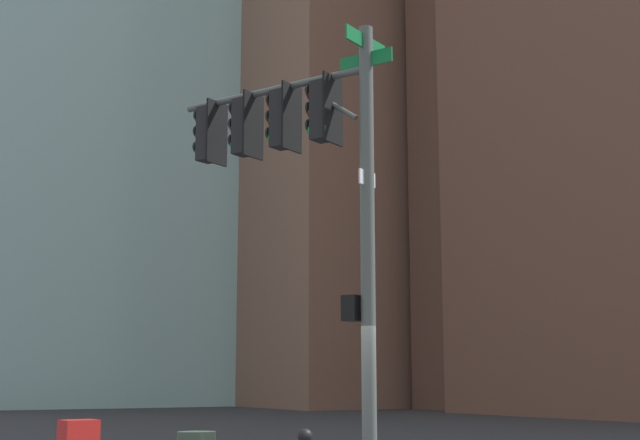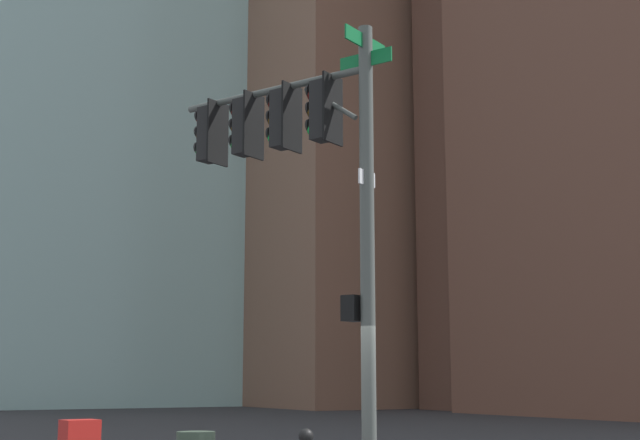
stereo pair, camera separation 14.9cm
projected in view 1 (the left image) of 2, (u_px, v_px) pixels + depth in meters
name	position (u px, v px, depth m)	size (l,w,h in m)	color
signal_pole_assembly	(299.00, 164.00, 14.81)	(3.96, 2.20, 7.32)	#4C514C
building_brick_farside	(345.00, 92.00, 64.88)	(20.35, 17.68, 44.65)	#845B47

